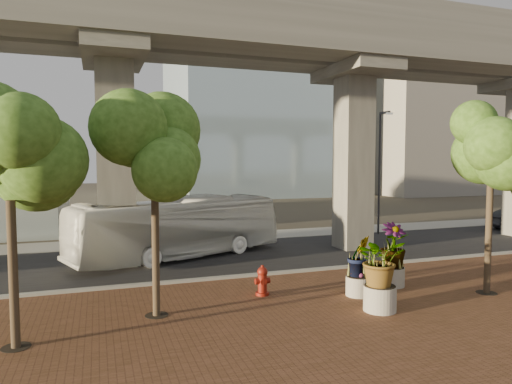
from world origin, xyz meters
name	(u,v)px	position (x,y,z in m)	size (l,w,h in m)	color
ground	(259,265)	(0.00, 0.00, 0.00)	(160.00, 160.00, 0.00)	#3D372C
brick_plaza	(353,325)	(0.00, -8.00, 0.03)	(70.00, 13.00, 0.06)	brown
asphalt_road	(245,256)	(0.00, 2.00, 0.02)	(90.00, 8.00, 0.04)	black
curb_strip	(275,274)	(0.00, -2.00, 0.08)	(70.00, 0.25, 0.16)	#A19F96
far_sidewalk	(217,238)	(0.00, 7.50, 0.03)	(90.00, 3.00, 0.06)	#A19F96
transit_viaduct	(245,106)	(0.00, 2.00, 7.29)	(72.00, 5.60, 12.40)	gray
midrise_block	(423,110)	(38.00, 36.00, 12.00)	(18.00, 16.00, 24.00)	gray
transit_bus	(179,228)	(-3.14, 2.55, 1.46)	(2.45, 10.46, 2.91)	white
fire_hydrant	(262,281)	(-1.48, -4.52, 0.56)	(0.52, 0.47, 1.04)	maroon
planter_front	(380,263)	(1.38, -7.26, 1.55)	(2.23, 2.23, 2.45)	#A09D90
planter_right	(393,248)	(3.43, -5.04, 1.48)	(2.20, 2.20, 2.35)	#AEA89D
planter_left	(359,259)	(1.61, -5.66, 1.32)	(1.89, 1.89, 2.08)	gray
street_tree_far_west	(9,156)	(-8.78, -6.66, 4.81)	(3.72, 3.72, 6.47)	#4C3C2B
street_tree_near_west	(154,156)	(-5.19, -5.43, 4.83)	(3.72, 3.72, 6.49)	#4C3C2B
street_tree_near_east	(492,142)	(6.02, -6.88, 5.32)	(3.57, 3.57, 6.91)	#4C3C2B
streetlamp_east	(380,164)	(10.04, 5.45, 4.47)	(0.38, 1.11, 7.65)	#2B2A2F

